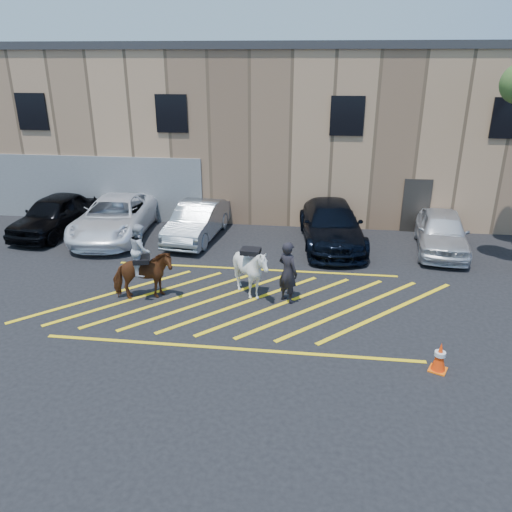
# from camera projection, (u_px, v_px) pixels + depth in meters

# --- Properties ---
(ground) EXTENTS (90.00, 90.00, 0.00)m
(ground) POSITION_uv_depth(u_px,v_px,m) (245.00, 298.00, 14.95)
(ground) COLOR black
(ground) RESTS_ON ground
(car_black_suv) EXTENTS (2.36, 4.75, 1.56)m
(car_black_suv) POSITION_uv_depth(u_px,v_px,m) (55.00, 214.00, 20.26)
(car_black_suv) COLOR black
(car_black_suv) RESTS_ON ground
(car_white_pickup) EXTENTS (3.01, 5.75, 1.54)m
(car_white_pickup) POSITION_uv_depth(u_px,v_px,m) (115.00, 217.00, 19.92)
(car_white_pickup) COLOR white
(car_white_pickup) RESTS_ON ground
(car_silver_sedan) EXTENTS (1.97, 4.48, 1.43)m
(car_silver_sedan) POSITION_uv_depth(u_px,v_px,m) (197.00, 221.00, 19.63)
(car_silver_sedan) COLOR gray
(car_silver_sedan) RESTS_ON ground
(car_blue_suv) EXTENTS (2.78, 5.59, 1.56)m
(car_blue_suv) POSITION_uv_depth(u_px,v_px,m) (331.00, 224.00, 19.03)
(car_blue_suv) COLOR black
(car_blue_suv) RESTS_ON ground
(car_white_suv) EXTENTS (2.24, 4.51, 1.48)m
(car_white_suv) POSITION_uv_depth(u_px,v_px,m) (442.00, 232.00, 18.38)
(car_white_suv) COLOR silver
(car_white_suv) RESTS_ON ground
(handler) EXTENTS (0.81, 0.77, 1.86)m
(handler) POSITION_uv_depth(u_px,v_px,m) (288.00, 272.00, 14.45)
(handler) COLOR black
(handler) RESTS_ON ground
(warehouse) EXTENTS (32.42, 10.20, 7.30)m
(warehouse) POSITION_uv_depth(u_px,v_px,m) (280.00, 124.00, 24.64)
(warehouse) COLOR tan
(warehouse) RESTS_ON ground
(hatching_zone) EXTENTS (12.60, 5.12, 0.01)m
(hatching_zone) POSITION_uv_depth(u_px,v_px,m) (244.00, 303.00, 14.67)
(hatching_zone) COLOR yellow
(hatching_zone) RESTS_ON ground
(mounted_bay) EXTENTS (1.92, 1.27, 2.33)m
(mounted_bay) POSITION_uv_depth(u_px,v_px,m) (142.00, 270.00, 14.58)
(mounted_bay) COLOR #5B3315
(mounted_bay) RESTS_ON ground
(saddled_white) EXTENTS (1.43, 1.58, 1.64)m
(saddled_white) POSITION_uv_depth(u_px,v_px,m) (251.00, 271.00, 14.77)
(saddled_white) COLOR silver
(saddled_white) RESTS_ON ground
(traffic_cone) EXTENTS (0.50, 0.50, 0.73)m
(traffic_cone) POSITION_uv_depth(u_px,v_px,m) (440.00, 357.00, 11.38)
(traffic_cone) COLOR #FF600A
(traffic_cone) RESTS_ON ground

